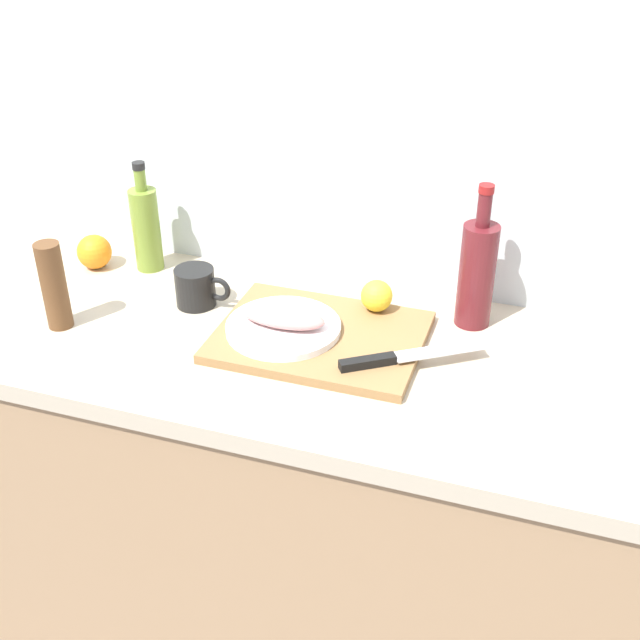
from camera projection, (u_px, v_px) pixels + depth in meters
The scene contains 12 objects.
back_wall at pixel (370, 130), 1.67m from camera, with size 3.20×0.05×2.50m, color silver.
kitchen_counter at pixel (321, 514), 1.82m from camera, with size 2.00×0.60×0.90m.
cutting_board at pixel (320, 337), 1.61m from camera, with size 0.41×0.31×0.02m, color olive.
white_plate at pixel (283, 327), 1.61m from camera, with size 0.23×0.23×0.01m, color white.
fish_fillet at pixel (283, 317), 1.60m from camera, with size 0.18×0.07×0.04m, color tan.
chef_knife at pixel (394, 358), 1.51m from camera, with size 0.26×0.19×0.02m.
lemon_0 at pixel (377, 296), 1.67m from camera, with size 0.07×0.07×0.07m, color yellow.
olive_oil_bottle at pixel (146, 227), 1.84m from camera, with size 0.06×0.06×0.26m.
wine_bottle at pixel (477, 272), 1.62m from camera, with size 0.07×0.07×0.31m.
coffee_mug_0 at pixel (196, 287), 1.72m from camera, with size 0.13×0.09×0.09m.
orange_1 at pixel (94, 252), 1.88m from camera, with size 0.08×0.08×0.08m, color orange.
pepper_mill at pixel (54, 286), 1.62m from camera, with size 0.05×0.05×0.19m, color brown.
Camera 1 is at (0.42, -1.26, 1.77)m, focal length 44.76 mm.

